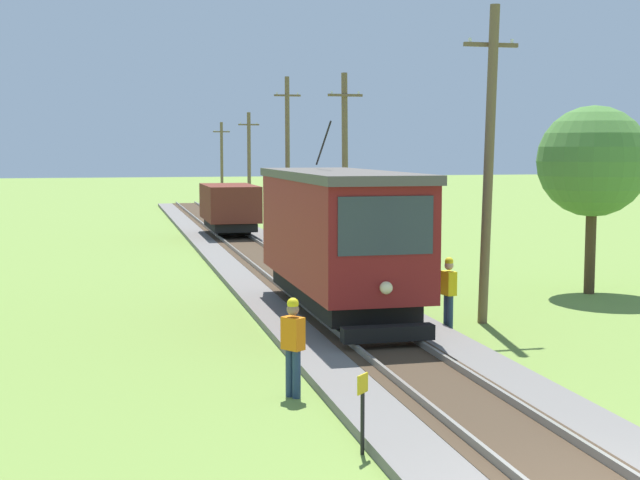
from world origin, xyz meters
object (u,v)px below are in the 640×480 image
at_px(utility_pole_far, 288,153).
at_px(second_worker, 449,290).
at_px(tree_left_near, 593,162).
at_px(utility_pole_near_tram, 489,164).
at_px(track_worker, 293,343).
at_px(red_tram, 338,235).
at_px(trackside_signal_marker, 363,409).
at_px(freight_car, 229,207).
at_px(utility_pole_horizon, 222,161).
at_px(utility_pole_mid, 345,164).
at_px(utility_pole_distant, 249,162).

distance_m(utility_pole_far, second_worker, 25.95).
relative_size(second_worker, tree_left_near, 0.31).
relative_size(utility_pole_near_tram, track_worker, 4.39).
bearing_deg(red_tram, second_worker, -39.94).
relative_size(utility_pole_near_tram, utility_pole_far, 0.96).
height_order(track_worker, tree_left_near, tree_left_near).
bearing_deg(tree_left_near, trackside_signal_marker, -131.47).
bearing_deg(freight_car, second_worker, -84.37).
bearing_deg(tree_left_near, red_tram, -165.17).
bearing_deg(freight_car, utility_pole_near_tram, -81.33).
distance_m(utility_pole_near_tram, utility_pole_far, 25.29).
relative_size(red_tram, utility_pole_horizon, 1.30).
bearing_deg(utility_pole_far, track_worker, -101.13).
distance_m(utility_pole_near_tram, tree_left_near, 6.25).
bearing_deg(utility_pole_mid, utility_pole_near_tram, -90.00).
xyz_separation_m(freight_car, utility_pole_distant, (3.44, 15.88, 1.94)).
bearing_deg(utility_pole_horizon, utility_pole_mid, -90.00).
distance_m(second_worker, tree_left_near, 8.05).
distance_m(red_tram, utility_pole_mid, 12.77).
height_order(utility_pole_far, trackside_signal_marker, utility_pole_far).
xyz_separation_m(utility_pole_far, tree_left_near, (5.04, -21.59, -0.17)).
distance_m(freight_car, utility_pole_distant, 16.37).
xyz_separation_m(track_worker, tree_left_near, (11.05, 8.97, 3.00)).
relative_size(freight_car, trackside_signal_marker, 4.41).
xyz_separation_m(utility_pole_distant, trackside_signal_marker, (-5.63, -46.83, -2.83)).
height_order(freight_car, utility_pole_near_tram, utility_pole_near_tram).
bearing_deg(trackside_signal_marker, red_tram, 77.41).
distance_m(track_worker, second_worker, 6.83).
bearing_deg(tree_left_near, track_worker, -140.94).
height_order(utility_pole_near_tram, second_worker, utility_pole_near_tram).
xyz_separation_m(utility_pole_far, track_worker, (-6.01, -30.55, -3.17)).
bearing_deg(freight_car, utility_pole_mid, -68.91).
bearing_deg(utility_pole_horizon, freight_car, -96.39).
xyz_separation_m(red_tram, utility_pole_mid, (3.44, 12.20, 1.59)).
bearing_deg(utility_pole_near_tram, tree_left_near, 36.31).
relative_size(red_tram, second_worker, 4.79).
relative_size(utility_pole_mid, utility_pole_distant, 1.08).
distance_m(utility_pole_distant, second_worker, 39.00).
relative_size(utility_pole_near_tram, utility_pole_mid, 1.06).
height_order(utility_pole_horizon, tree_left_near, utility_pole_horizon).
distance_m(utility_pole_near_tram, second_worker, 3.28).
bearing_deg(trackside_signal_marker, freight_car, 85.95).
relative_size(red_tram, track_worker, 4.79).
bearing_deg(utility_pole_horizon, track_worker, -95.86).
bearing_deg(second_worker, tree_left_near, -155.45).
relative_size(red_tram, utility_pole_mid, 1.16).
xyz_separation_m(utility_pole_horizon, tree_left_near, (5.04, -49.60, 0.60)).
bearing_deg(utility_pole_near_tram, trackside_signal_marker, -123.94).
bearing_deg(utility_pole_distant, trackside_signal_marker, -96.86).
bearing_deg(utility_pole_distant, red_tram, -95.31).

